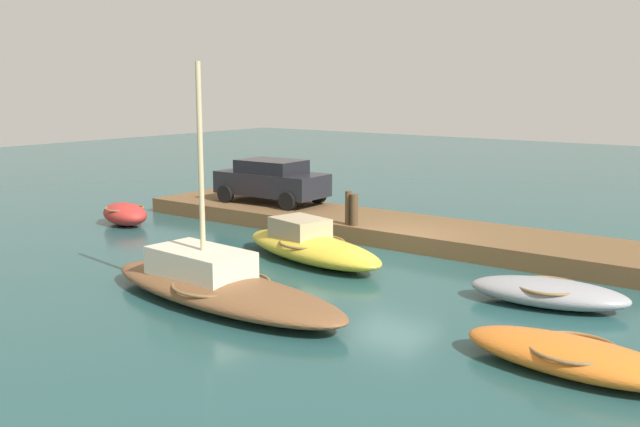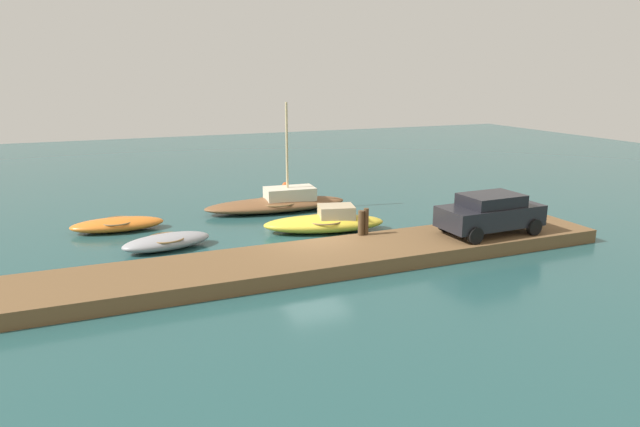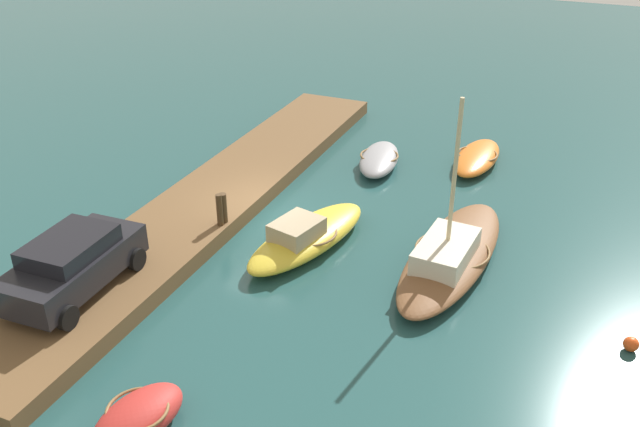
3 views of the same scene
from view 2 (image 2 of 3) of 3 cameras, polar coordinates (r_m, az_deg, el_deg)
ground_plane at (r=21.72m, az=-0.55°, el=-3.68°), size 84.00×84.00×0.00m
dock_platform at (r=19.97m, az=1.48°, el=-4.53°), size 21.78×3.23×0.53m
sailboat_brown at (r=27.68m, az=-4.29°, el=1.15°), size 7.26×2.64×5.34m
rowboat_orange at (r=25.67m, az=-20.15°, el=-1.05°), size 3.95×1.68×0.58m
dinghy_red at (r=28.04m, az=16.49°, el=0.71°), size 2.45×1.75×0.77m
motorboat_yellow at (r=23.99m, az=0.59°, el=-0.88°), size 5.52×2.94×1.14m
rowboat_grey at (r=22.45m, az=-15.51°, el=-2.80°), size 3.63×2.00×0.60m
mooring_post_west at (r=21.64m, az=4.27°, el=-0.97°), size 0.25×0.25×0.98m
mooring_post_mid_west at (r=21.72m, az=4.77°, el=-0.83°), size 0.20×0.20×1.05m
parked_car at (r=22.74m, az=17.14°, el=0.08°), size 4.17×2.15×1.58m
marker_buoy at (r=33.02m, az=-3.59°, el=2.91°), size 0.38×0.38×0.38m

